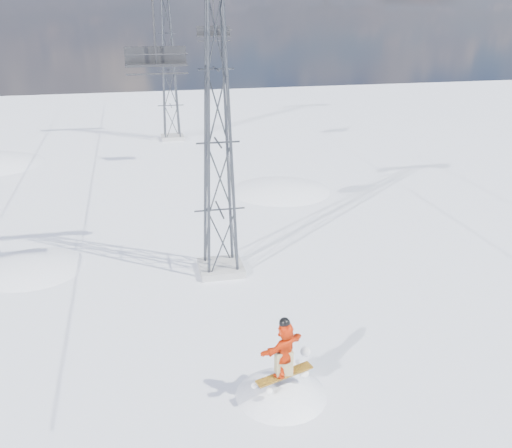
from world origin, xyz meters
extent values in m
plane|color=white|center=(0.00, 0.00, 0.00)|extent=(120.00, 120.00, 0.00)
sphere|color=white|center=(-7.00, 10.00, -7.65)|extent=(16.00, 16.00, 16.00)
sphere|color=white|center=(6.00, 18.00, -9.50)|extent=(20.00, 20.00, 20.00)
sphere|color=white|center=(-12.00, 28.00, -10.40)|extent=(22.00, 22.00, 22.00)
cube|color=#999999|center=(0.80, 8.00, 0.15)|extent=(1.80, 1.80, 0.30)
cube|color=#999999|center=(0.80, 33.00, 0.15)|extent=(1.80, 1.80, 0.30)
sphere|color=white|center=(1.21, -0.35, -1.75)|extent=(4.40, 4.40, 4.40)
cube|color=orange|center=(1.21, -0.65, 0.92)|extent=(1.72, 0.74, 0.16)
imported|color=#EC370A|center=(1.21, -0.65, 1.76)|extent=(1.55, 1.18, 1.63)
cube|color=#9C8F60|center=(1.21, -0.65, 1.32)|extent=(0.57, 0.53, 0.75)
sphere|color=black|center=(1.21, -0.65, 2.55)|extent=(0.30, 0.30, 0.30)
cylinder|color=#232326|center=(-1.40, 7.15, 9.69)|extent=(0.08, 0.08, 2.33)
cube|color=#232326|center=(-1.40, 7.15, 8.52)|extent=(2.11, 0.48, 0.08)
cube|color=#232326|center=(-1.40, 7.38, 8.84)|extent=(2.11, 0.06, 0.58)
cylinder|color=#232326|center=(-1.40, 6.88, 8.26)|extent=(2.11, 0.06, 0.06)
cylinder|color=#232326|center=(-1.40, 6.83, 8.89)|extent=(2.11, 0.05, 0.05)
cylinder|color=#232326|center=(3.00, 23.19, 9.70)|extent=(0.08, 0.08, 2.31)
cube|color=#232326|center=(3.00, 23.19, 8.54)|extent=(2.10, 0.47, 0.08)
cube|color=#232326|center=(3.00, 23.42, 8.86)|extent=(2.10, 0.06, 0.58)
cylinder|color=#232326|center=(3.00, 22.93, 8.28)|extent=(2.10, 0.06, 0.06)
cylinder|color=#232326|center=(3.00, 22.88, 8.91)|extent=(2.10, 0.05, 0.05)
camera|label=1|loc=(-2.40, -13.36, 10.60)|focal=40.00mm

